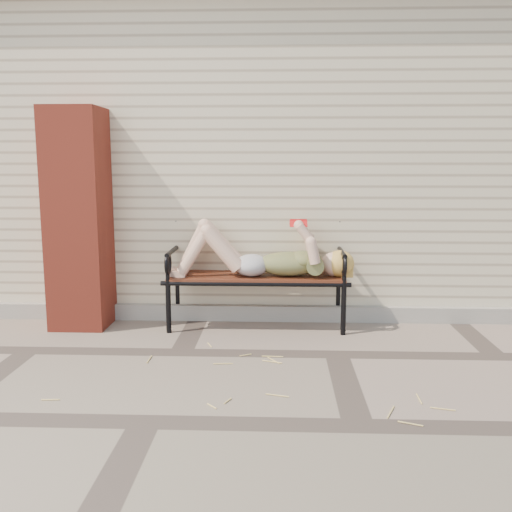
{
  "coord_description": "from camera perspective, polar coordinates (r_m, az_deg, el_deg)",
  "views": [
    {
      "loc": [
        -0.47,
        -4.37,
        1.51
      ],
      "look_at": [
        -0.67,
        0.66,
        0.68
      ],
      "focal_mm": 40.0,
      "sensor_mm": 36.0,
      "label": 1
    }
  ],
  "objects": [
    {
      "name": "ground",
      "position": [
        4.65,
        8.1,
        -9.72
      ],
      "size": [
        80.0,
        80.0,
        0.0
      ],
      "primitive_type": "plane",
      "color": "gray",
      "rests_on": "ground"
    },
    {
      "name": "straw_scatter",
      "position": [
        4.07,
        -14.12,
        -12.63
      ],
      "size": [
        2.62,
        1.62,
        0.01
      ],
      "color": "#E6C870",
      "rests_on": "ground"
    },
    {
      "name": "reading_woman",
      "position": [
        5.19,
        0.2,
        0.11
      ],
      "size": [
        1.67,
        0.38,
        0.53
      ],
      "color": "#092E43",
      "rests_on": "ground"
    },
    {
      "name": "house_wall",
      "position": [
        7.39,
        6.02,
        9.18
      ],
      "size": [
        8.0,
        4.0,
        3.0
      ],
      "primitive_type": "cube",
      "color": "beige",
      "rests_on": "ground"
    },
    {
      "name": "brick_pillar",
      "position": [
        5.46,
        -17.31,
        3.54
      ],
      "size": [
        0.5,
        0.5,
        2.0
      ],
      "primitive_type": "cube",
      "color": "#A13424",
      "rests_on": "ground"
    },
    {
      "name": "foundation_strip",
      "position": [
        5.55,
        7.12,
        -5.74
      ],
      "size": [
        8.0,
        0.1,
        0.15
      ],
      "primitive_type": "cube",
      "color": "#A49F94",
      "rests_on": "ground"
    },
    {
      "name": "garden_bench",
      "position": [
        5.33,
        0.09,
        -0.06
      ],
      "size": [
        1.77,
        0.7,
        1.14
      ],
      "color": "black",
      "rests_on": "ground"
    },
    {
      "name": "house_roof",
      "position": [
        7.57,
        6.25,
        21.76
      ],
      "size": [
        8.3,
        4.3,
        0.3
      ],
      "primitive_type": "cube",
      "color": "#41342E",
      "rests_on": "house_wall"
    }
  ]
}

